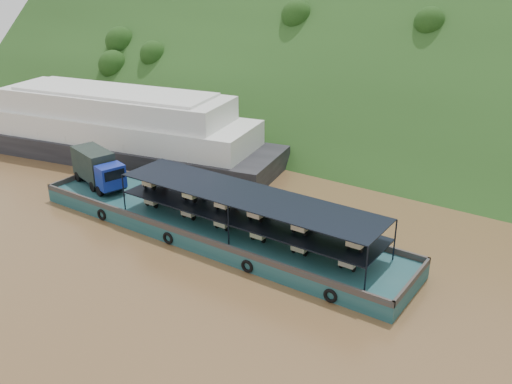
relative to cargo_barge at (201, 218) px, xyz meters
The scene contains 4 objects.
ground 5.49m from the cargo_barge, ahead, with size 160.00×160.00×0.00m, color brown.
hillside 36.87m from the cargo_barge, 81.66° to the left, with size 140.00×28.00×28.00m, color #1E3A15.
cargo_barge is the anchor object (origin of this frame).
passenger_ferry 22.48m from the cargo_barge, 154.94° to the left, with size 40.24×17.35×7.91m.
Camera 1 is at (23.57, -34.23, 22.40)m, focal length 40.00 mm.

